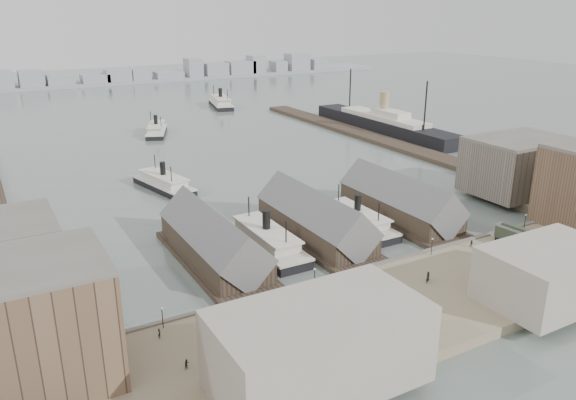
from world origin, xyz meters
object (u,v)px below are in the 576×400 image
ferry_docked_west (267,240)px  horse_cart_right (538,274)px  ocean_steamer (383,123)px  horse_cart_center (326,312)px  tram (518,238)px  horse_cart_left (234,320)px

ferry_docked_west → horse_cart_right: ferry_docked_west is taller
ocean_steamer → horse_cart_center: size_ratio=18.35×
ferry_docked_west → tram: (48.27, -29.98, 1.60)m
ocean_steamer → horse_cart_right: size_ratio=19.08×
ocean_steamer → horse_cart_left: bearing=-136.9°
horse_cart_left → horse_cart_right: size_ratio=1.02×
ferry_docked_west → horse_cart_center: bearing=-100.0°
tram → horse_cart_right: bearing=-132.8°
tram → horse_cart_right: size_ratio=2.41×
ferry_docked_west → horse_cart_center: (-6.03, -34.20, 0.40)m
ocean_steamer → horse_cart_left: 172.80m
horse_cart_left → horse_cart_right: (60.03, -13.79, 0.01)m
horse_cart_left → horse_cart_center: bearing=-107.9°
ocean_steamer → horse_cart_center: 166.06m
tram → horse_cart_left: 69.36m
ferry_docked_west → horse_cart_left: size_ratio=6.06×
tram → horse_cart_left: size_ratio=2.38×
ocean_steamer → horse_cart_left: ocean_steamer is taller
ferry_docked_west → ocean_steamer: bearing=40.4°
horse_cart_center → horse_cart_right: 45.78m
ferry_docked_west → tram: 56.85m
ocean_steamer → tram: 132.07m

